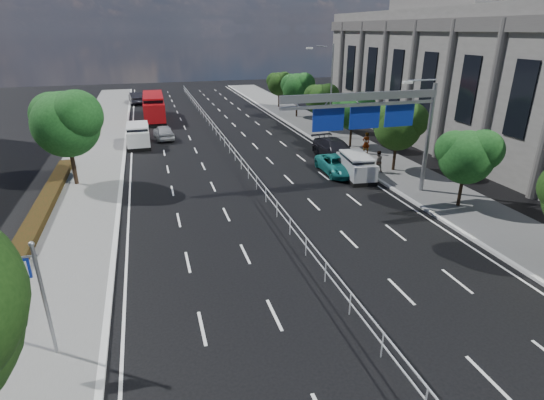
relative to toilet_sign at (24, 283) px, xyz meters
name	(u,v)px	position (x,y,z in m)	size (l,w,h in m)	color
ground	(340,303)	(10.95, 0.00, -2.94)	(160.00, 160.00, 0.00)	black
sidewalk_near	(25,359)	(-0.55, 0.00, -2.87)	(5.00, 140.00, 0.14)	slate
kerb_near	(104,345)	(1.95, 0.00, -2.87)	(0.25, 140.00, 0.15)	silver
kerb_far	(519,268)	(19.95, 0.00, -2.87)	(0.25, 140.00, 0.15)	silver
median_fence	(231,149)	(10.95, 22.50, -2.42)	(0.05, 85.00, 1.02)	silver
hedge_near	(4,281)	(-2.35, 5.00, -2.58)	(1.00, 36.00, 0.44)	black
toilet_sign	(24,283)	(0.00, 0.00, 0.00)	(1.62, 0.18, 4.34)	gray
overhead_gantry	(377,112)	(17.69, 10.05, 2.66)	(10.24, 0.38, 7.45)	gray
streetlight_far	(329,85)	(21.46, 26.00, 2.27)	(2.78, 2.40, 9.00)	gray
civic_hall	(473,74)	(34.67, 22.00, 3.33)	(14.40, 36.00, 14.35)	slate
near_tree_back	(66,121)	(-0.99, 17.97, 1.67)	(4.84, 4.51, 6.69)	black
far_tree_c	(468,154)	(22.20, 6.98, 0.48)	(3.52, 3.28, 4.94)	black
far_tree_d	(399,124)	(22.20, 14.48, 0.74)	(3.85, 3.59, 5.34)	black
far_tree_e	(353,109)	(22.20, 21.98, 0.61)	(3.63, 3.38, 5.13)	black
far_tree_f	(321,98)	(22.20, 29.48, 0.55)	(3.52, 3.28, 5.02)	black
far_tree_g	(298,87)	(22.20, 36.98, 0.81)	(3.96, 3.69, 5.45)	black
far_tree_h	(279,83)	(22.20, 44.48, 0.48)	(3.41, 3.18, 4.91)	black
white_minivan	(138,135)	(3.24, 28.19, -1.94)	(2.05, 4.73, 2.05)	black
red_bus	(154,106)	(5.14, 40.80, -1.36)	(2.59, 10.18, 3.03)	black
near_car_silver	(163,132)	(5.64, 30.26, -2.24)	(1.67, 4.16, 1.42)	#95979B
near_car_dark	(136,98)	(2.95, 53.91, -2.12)	(1.76, 5.03, 1.66)	black
silver_minivan	(356,166)	(18.66, 14.00, -2.08)	(2.30, 4.43, 1.76)	black
parked_car_teal	(338,165)	(17.77, 15.27, -2.28)	(2.22, 4.81, 1.34)	#1B7A75
parked_car_dark	(335,149)	(19.25, 19.00, -2.13)	(2.28, 5.60, 1.63)	black
pedestrian_a	(366,143)	(22.29, 19.28, -1.87)	(0.68, 0.45, 1.88)	gray
pedestrian_b	(378,161)	(20.67, 14.37, -1.98)	(0.80, 0.62, 1.65)	gray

